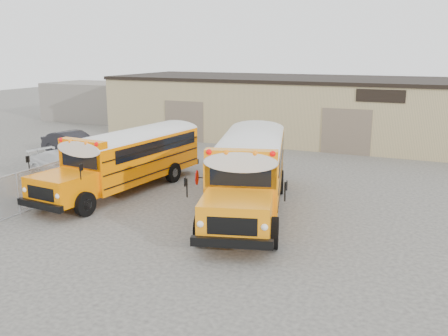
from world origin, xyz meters
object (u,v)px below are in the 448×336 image
at_px(school_bus_right, 260,139).
at_px(school_bus_left, 195,136).
at_px(car_white, 64,165).
at_px(tarp_bundle, 229,198).
at_px(car_dark, 73,144).

bearing_deg(school_bus_right, school_bus_left, -179.87).
xyz_separation_m(school_bus_right, car_white, (-9.13, -5.61, -1.19)).
distance_m(tarp_bundle, car_dark, 15.72).
height_order(school_bus_left, car_white, school_bus_left).
bearing_deg(school_bus_right, tarp_bundle, -78.64).
bearing_deg(car_white, car_dark, 50.42).
xyz_separation_m(school_bus_right, car_dark, (-12.47, -0.96, -1.09)).
relative_size(tarp_bundle, car_dark, 0.32).
bearing_deg(car_white, tarp_bundle, -87.67).
bearing_deg(tarp_bundle, car_dark, 153.50).
relative_size(school_bus_left, car_dark, 2.16).
distance_m(car_white, car_dark, 5.72).
bearing_deg(car_white, school_bus_left, -27.48).
bearing_deg(car_white, school_bus_right, -43.68).
bearing_deg(tarp_bundle, school_bus_right, 101.36).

